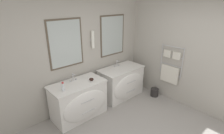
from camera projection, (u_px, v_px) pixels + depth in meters
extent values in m
cube|color=#B2ADA3|center=(78.00, 55.00, 4.00)|extent=(5.41, 0.06, 2.60)
cube|color=brown|center=(66.00, 44.00, 3.67)|extent=(0.79, 0.01, 1.04)
cube|color=#B2BCBA|center=(66.00, 44.00, 3.67)|extent=(0.72, 0.01, 0.97)
cube|color=brown|center=(112.00, 36.00, 4.50)|extent=(0.79, 0.01, 1.04)
cube|color=#B2BCBA|center=(113.00, 36.00, 4.50)|extent=(0.72, 0.01, 0.97)
cylinder|color=white|center=(93.00, 40.00, 4.05)|extent=(0.08, 0.08, 0.40)
cube|color=silver|center=(92.00, 39.00, 4.09)|extent=(0.05, 0.02, 0.08)
cube|color=#B2ADA3|center=(169.00, 50.00, 4.41)|extent=(0.06, 4.07, 2.60)
cylinder|color=silver|center=(182.00, 63.00, 4.15)|extent=(0.02, 0.02, 0.77)
cylinder|color=silver|center=(162.00, 58.00, 4.54)|extent=(0.02, 0.02, 0.77)
cylinder|color=silver|center=(173.00, 47.00, 4.22)|extent=(0.02, 0.57, 0.02)
cylinder|color=silver|center=(172.00, 56.00, 4.30)|extent=(0.02, 0.57, 0.02)
cylinder|color=silver|center=(171.00, 65.00, 4.39)|extent=(0.02, 0.57, 0.02)
cylinder|color=silver|center=(170.00, 74.00, 4.47)|extent=(0.02, 0.57, 0.02)
cube|color=silver|center=(169.00, 74.00, 4.47)|extent=(0.04, 0.48, 0.45)
cube|color=silver|center=(177.00, 56.00, 4.19)|extent=(0.04, 0.19, 0.18)
cube|color=silver|center=(167.00, 54.00, 4.37)|extent=(0.04, 0.19, 0.18)
cube|color=white|center=(79.00, 100.00, 3.88)|extent=(1.15, 0.60, 0.78)
ellipsoid|color=white|center=(86.00, 106.00, 3.67)|extent=(1.06, 0.13, 0.65)
cube|color=white|center=(77.00, 84.00, 3.73)|extent=(1.19, 0.63, 0.03)
ellipsoid|color=white|center=(78.00, 86.00, 3.72)|extent=(0.42, 0.37, 0.09)
cylinder|color=silver|center=(88.00, 101.00, 3.56)|extent=(0.32, 0.01, 0.01)
cylinder|color=silver|center=(88.00, 111.00, 3.65)|extent=(0.32, 0.01, 0.01)
cube|color=white|center=(121.00, 83.00, 4.71)|extent=(1.15, 0.60, 0.78)
ellipsoid|color=white|center=(129.00, 86.00, 4.50)|extent=(1.06, 0.13, 0.65)
cube|color=white|center=(121.00, 69.00, 4.56)|extent=(1.19, 0.63, 0.03)
ellipsoid|color=white|center=(122.00, 70.00, 4.55)|extent=(0.42, 0.37, 0.09)
cylinder|color=silver|center=(131.00, 82.00, 4.39)|extent=(0.32, 0.01, 0.01)
cylinder|color=silver|center=(131.00, 91.00, 4.48)|extent=(0.32, 0.01, 0.01)
cylinder|color=silver|center=(73.00, 77.00, 3.81)|extent=(0.02, 0.02, 0.18)
cylinder|color=silver|center=(74.00, 75.00, 3.75)|extent=(0.02, 0.10, 0.02)
cylinder|color=silver|center=(70.00, 81.00, 3.79)|extent=(0.03, 0.03, 0.04)
cylinder|color=silver|center=(76.00, 79.00, 3.88)|extent=(0.03, 0.03, 0.04)
cylinder|color=silver|center=(117.00, 63.00, 4.64)|extent=(0.02, 0.02, 0.18)
cylinder|color=silver|center=(118.00, 61.00, 4.58)|extent=(0.02, 0.10, 0.02)
cylinder|color=silver|center=(115.00, 66.00, 4.62)|extent=(0.03, 0.03, 0.04)
cylinder|color=silver|center=(119.00, 65.00, 4.71)|extent=(0.03, 0.03, 0.04)
cylinder|color=silver|center=(63.00, 87.00, 3.39)|extent=(0.06, 0.06, 0.16)
cylinder|color=red|center=(63.00, 83.00, 3.36)|extent=(0.04, 0.04, 0.02)
ellipsoid|color=black|center=(91.00, 79.00, 3.84)|extent=(0.10, 0.10, 0.06)
cylinder|color=#282626|center=(154.00, 92.00, 4.79)|extent=(0.21, 0.21, 0.22)
torus|color=#282626|center=(155.00, 89.00, 4.75)|extent=(0.22, 0.22, 0.01)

